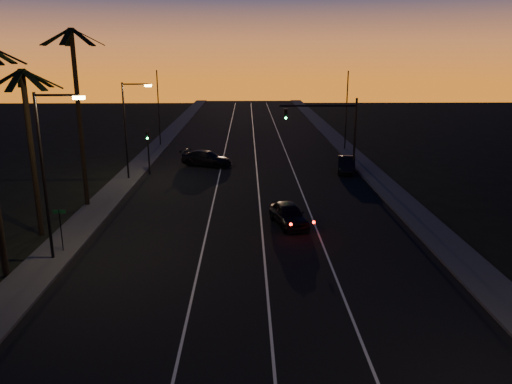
{
  "coord_description": "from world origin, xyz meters",
  "views": [
    {
      "loc": [
        -0.42,
        -5.33,
        10.83
      ],
      "look_at": [
        0.07,
        22.01,
        3.24
      ],
      "focal_mm": 35.0,
      "sensor_mm": 36.0,
      "label": 1
    }
  ],
  "objects_px": {
    "signal_mast": "(330,123)",
    "lead_car": "(289,214)",
    "cross_car": "(207,158)",
    "right_car": "(346,164)"
  },
  "relations": [
    {
      "from": "signal_mast",
      "to": "right_car",
      "type": "height_order",
      "value": "signal_mast"
    },
    {
      "from": "signal_mast",
      "to": "lead_car",
      "type": "relative_size",
      "value": 1.4
    },
    {
      "from": "lead_car",
      "to": "cross_car",
      "type": "bearing_deg",
      "value": 110.53
    },
    {
      "from": "lead_car",
      "to": "right_car",
      "type": "height_order",
      "value": "right_car"
    },
    {
      "from": "signal_mast",
      "to": "right_car",
      "type": "distance_m",
      "value": 4.47
    },
    {
      "from": "lead_car",
      "to": "cross_car",
      "type": "relative_size",
      "value": 0.9
    },
    {
      "from": "lead_car",
      "to": "right_car",
      "type": "relative_size",
      "value": 1.08
    },
    {
      "from": "signal_mast",
      "to": "lead_car",
      "type": "bearing_deg",
      "value": -108.62
    },
    {
      "from": "right_car",
      "to": "lead_car",
      "type": "bearing_deg",
      "value": -114.04
    },
    {
      "from": "signal_mast",
      "to": "cross_car",
      "type": "distance_m",
      "value": 12.78
    }
  ]
}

